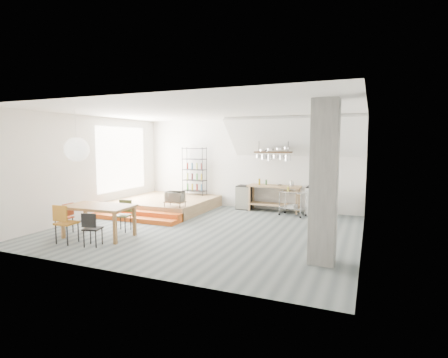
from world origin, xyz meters
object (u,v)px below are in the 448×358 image
at_px(stove, 316,200).
at_px(dining_table, 99,209).
at_px(mini_fridge, 244,197).
at_px(rolling_cart, 293,200).

bearing_deg(stove, dining_table, -133.34).
bearing_deg(dining_table, mini_fridge, 62.72).
height_order(dining_table, rolling_cart, dining_table).
relative_size(stove, mini_fridge, 1.39).
bearing_deg(rolling_cart, dining_table, -116.64).
xyz_separation_m(stove, mini_fridge, (-2.50, 0.04, -0.06)).
distance_m(stove, rolling_cart, 0.81).
height_order(stove, rolling_cart, stove).
relative_size(rolling_cart, mini_fridge, 1.06).
height_order(rolling_cart, mini_fridge, mini_fridge).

